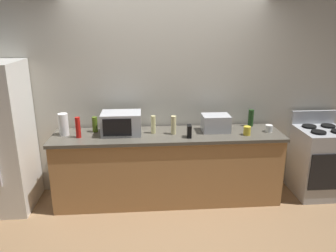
# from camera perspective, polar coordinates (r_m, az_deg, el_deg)

# --- Properties ---
(ground_plane) EXTENTS (8.00, 8.00, 0.00)m
(ground_plane) POSITION_cam_1_polar(r_m,az_deg,el_deg) (4.07, 0.45, -15.29)
(ground_plane) COLOR #93704C
(back_wall) EXTENTS (6.40, 0.10, 2.70)m
(back_wall) POSITION_cam_1_polar(r_m,az_deg,el_deg) (4.32, -0.43, 6.07)
(back_wall) COLOR beige
(back_wall) RESTS_ON ground_plane
(counter_run) EXTENTS (2.84, 0.64, 0.90)m
(counter_run) POSITION_cam_1_polar(r_m,az_deg,el_deg) (4.21, 0.00, -7.14)
(counter_run) COLOR #B27F4C
(counter_run) RESTS_ON ground_plane
(stove_range) EXTENTS (0.60, 0.61, 1.08)m
(stove_range) POSITION_cam_1_polar(r_m,az_deg,el_deg) (4.78, 24.79, -5.61)
(stove_range) COLOR #B7BABF
(stove_range) RESTS_ON ground_plane
(microwave) EXTENTS (0.48, 0.35, 0.27)m
(microwave) POSITION_cam_1_polar(r_m,az_deg,el_deg) (4.04, -8.13, 0.49)
(microwave) COLOR #B7BABF
(microwave) RESTS_ON counter_run
(toaster_oven) EXTENTS (0.34, 0.26, 0.21)m
(toaster_oven) POSITION_cam_1_polar(r_m,az_deg,el_deg) (4.15, 8.32, 0.51)
(toaster_oven) COLOR #B7BABF
(toaster_oven) RESTS_ON counter_run
(paper_towel_roll) EXTENTS (0.12, 0.12, 0.27)m
(paper_towel_roll) POSITION_cam_1_polar(r_m,az_deg,el_deg) (4.15, -17.76, 0.26)
(paper_towel_roll) COLOR white
(paper_towel_roll) RESTS_ON counter_run
(cordless_phone) EXTENTS (0.06, 0.11, 0.15)m
(cordless_phone) POSITION_cam_1_polar(r_m,az_deg,el_deg) (3.90, 3.73, -0.92)
(cordless_phone) COLOR black
(cordless_phone) RESTS_ON counter_run
(bottle_vinegar) EXTENTS (0.06, 0.06, 0.22)m
(bottle_vinegar) POSITION_cam_1_polar(r_m,az_deg,el_deg) (4.03, -2.59, 0.26)
(bottle_vinegar) COLOR beige
(bottle_vinegar) RESTS_ON counter_run
(bottle_hand_soap) EXTENTS (0.06, 0.06, 0.23)m
(bottle_hand_soap) POSITION_cam_1_polar(r_m,az_deg,el_deg) (4.00, 0.97, 0.16)
(bottle_hand_soap) COLOR beige
(bottle_hand_soap) RESTS_ON counter_run
(bottle_wine) EXTENTS (0.07, 0.07, 0.22)m
(bottle_wine) POSITION_cam_1_polar(r_m,az_deg,el_deg) (4.45, 14.25, 1.38)
(bottle_wine) COLOR #1E3F19
(bottle_wine) RESTS_ON counter_run
(bottle_hot_sauce) EXTENTS (0.06, 0.06, 0.25)m
(bottle_hot_sauce) POSITION_cam_1_polar(r_m,az_deg,el_deg) (4.01, -15.42, -0.24)
(bottle_hot_sauce) COLOR red
(bottle_hot_sauce) RESTS_ON counter_run
(bottle_olive_oil) EXTENTS (0.07, 0.07, 0.19)m
(bottle_olive_oil) POSITION_cam_1_polar(r_m,az_deg,el_deg) (4.18, -12.63, 0.27)
(bottle_olive_oil) COLOR #4C6B19
(bottle_olive_oil) RESTS_ON counter_run
(mug_white) EXTENTS (0.09, 0.09, 0.09)m
(mug_white) POSITION_cam_1_polar(r_m,az_deg,el_deg) (4.29, 17.18, -0.40)
(mug_white) COLOR white
(mug_white) RESTS_ON counter_run
(mug_yellow) EXTENTS (0.09, 0.09, 0.11)m
(mug_yellow) POSITION_cam_1_polar(r_m,az_deg,el_deg) (4.10, 13.61, -0.80)
(mug_yellow) COLOR yellow
(mug_yellow) RESTS_ON counter_run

